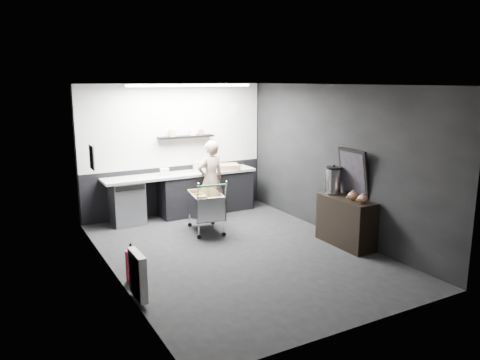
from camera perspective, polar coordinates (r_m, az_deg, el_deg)
floor at (r=7.78m, az=-0.26°, el=-8.77°), size 5.50×5.50×0.00m
ceiling at (r=7.27m, az=-0.28°, el=11.53°), size 5.50×5.50×0.00m
wall_back at (r=9.88m, az=-7.94°, el=3.71°), size 5.50×0.00×5.50m
wall_front at (r=5.23m, az=14.35°, el=-4.10°), size 5.50×0.00×5.50m
wall_left at (r=6.70m, az=-15.46°, el=-0.60°), size 0.00×5.50×5.50m
wall_right at (r=8.53m, az=11.62°, el=2.26°), size 0.00×5.50×5.50m
kitchen_wall_panel at (r=9.80m, az=-7.99°, el=6.59°), size 3.95×0.02×1.70m
dado_panel at (r=10.02m, az=-7.76°, el=-1.11°), size 3.95×0.02×1.00m
floating_shelf at (r=9.79m, az=-6.62°, el=5.27°), size 1.20×0.22×0.04m
wall_clock at (r=10.35m, az=-0.68°, el=8.66°), size 0.20×0.03×0.20m
poster at (r=7.92m, az=-17.63°, el=2.66°), size 0.02×0.30×0.40m
poster_red_band at (r=7.91m, az=-17.62°, el=3.16°), size 0.02×0.22×0.10m
radiator at (r=6.19m, az=-12.36°, el=-11.25°), size 0.10×0.50×0.60m
ceiling_strip at (r=8.94m, az=-6.08°, el=11.39°), size 2.40×0.20×0.04m
prep_counter at (r=9.79m, az=-6.36°, el=-1.64°), size 3.20×0.61×0.90m
person at (r=9.44m, az=-3.59°, el=0.03°), size 0.62×0.44×1.60m
shopping_cart at (r=8.68m, az=-4.20°, el=-3.29°), size 0.69×0.99×1.00m
sideboard at (r=8.17m, az=12.73°, el=-4.15°), size 0.47×1.10×1.65m
fire_extinguisher at (r=6.79m, az=-13.10°, el=-9.94°), size 0.16×0.16×0.54m
cardboard_box at (r=10.00m, az=-1.71°, el=1.63°), size 0.62×0.52×0.11m
pink_tub at (r=9.77m, az=-5.12°, el=1.64°), size 0.21×0.21×0.21m
white_container at (r=9.46m, az=-9.19°, el=0.99°), size 0.19×0.16×0.15m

